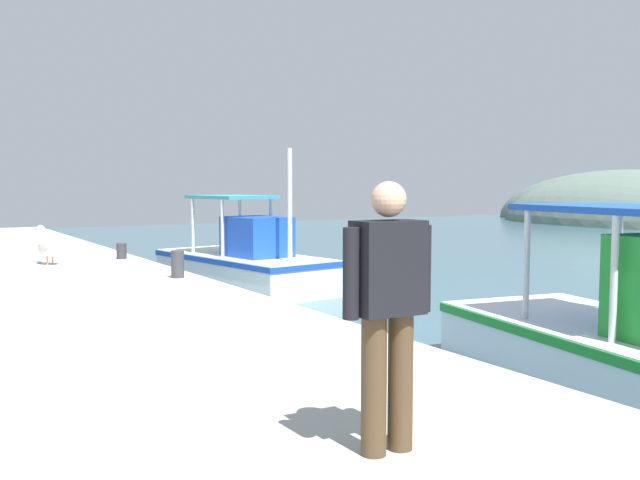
% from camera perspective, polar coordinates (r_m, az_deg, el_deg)
% --- Properties ---
extents(distant_hill_nearest, '(20.68, 9.01, 6.93)m').
position_cam_1_polar(distant_hill_nearest, '(50.77, 23.61, 1.40)').
color(distant_hill_nearest, '#596B60').
rests_on(distant_hill_nearest, ground).
extents(fishing_boat_nearest, '(5.30, 2.73, 3.26)m').
position_cam_1_polar(fishing_boat_nearest, '(16.63, -6.23, -1.91)').
color(fishing_boat_nearest, white).
rests_on(fishing_boat_nearest, ground).
extents(pelican, '(0.96, 0.55, 0.82)m').
position_cam_1_polar(pelican, '(15.60, -21.36, -0.43)').
color(pelican, tan).
rests_on(pelican, quay_pier).
extents(fisherman_standing, '(0.26, 0.64, 1.70)m').
position_cam_1_polar(fisherman_standing, '(4.34, 5.58, -5.19)').
color(fisherman_standing, '#4C3823').
rests_on(fisherman_standing, quay_pier).
extents(mooring_bollard_nearest, '(0.22, 0.22, 0.35)m').
position_cam_1_polar(mooring_bollard_nearest, '(16.31, -15.94, -0.88)').
color(mooring_bollard_nearest, '#333338').
rests_on(mooring_bollard_nearest, quay_pier).
extents(mooring_bollard_second, '(0.24, 0.24, 0.50)m').
position_cam_1_polar(mooring_bollard_second, '(12.77, -11.58, -1.94)').
color(mooring_bollard_second, '#333338').
rests_on(mooring_bollard_second, quay_pier).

